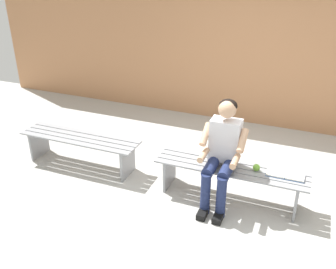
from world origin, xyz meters
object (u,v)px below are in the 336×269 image
(bench_near, at_px, (230,174))
(person_seated, at_px, (222,151))
(apple, at_px, (256,168))
(book_open, at_px, (285,175))
(bench_far, at_px, (80,143))

(bench_near, distance_m, person_seated, 0.37)
(bench_near, bearing_deg, person_seated, 46.23)
(bench_near, relative_size, apple, 21.75)
(person_seated, relative_size, book_open, 3.01)
(bench_near, height_order, book_open, book_open)
(bench_near, bearing_deg, bench_far, 0.00)
(bench_far, relative_size, book_open, 4.07)
(bench_far, bearing_deg, book_open, -179.42)
(person_seated, distance_m, book_open, 0.75)
(apple, bearing_deg, bench_near, 4.37)
(bench_far, bearing_deg, bench_near, 180.00)
(bench_near, xyz_separation_m, person_seated, (0.10, 0.10, 0.34))
(bench_near, distance_m, apple, 0.32)
(bench_far, xyz_separation_m, person_seated, (-1.98, 0.10, 0.35))
(person_seated, height_order, apple, person_seated)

